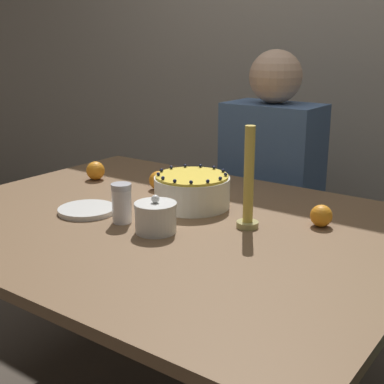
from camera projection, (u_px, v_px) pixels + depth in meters
name	position (u px, v px, depth m)	size (l,w,h in m)	color
wall_behind	(344.00, 29.00, 2.58)	(8.00, 0.05, 2.60)	#ADA393
dining_table	(165.00, 246.00, 1.68)	(1.52, 1.17, 0.72)	brown
cake	(192.00, 191.00, 1.77)	(0.25, 0.25, 0.12)	white
sugar_bowl	(156.00, 217.00, 1.54)	(0.12, 0.12, 0.11)	silver
sugar_shaker	(122.00, 203.00, 1.61)	(0.06, 0.06, 0.12)	white
plate_stack	(87.00, 210.00, 1.72)	(0.19, 0.19, 0.02)	silver
candle	(249.00, 187.00, 1.55)	(0.07, 0.07, 0.30)	tan
orange_fruit_0	(96.00, 171.00, 2.11)	(0.07, 0.07, 0.07)	orange
orange_fruit_1	(321.00, 216.00, 1.59)	(0.07, 0.07, 0.07)	orange
orange_fruit_2	(158.00, 180.00, 1.97)	(0.07, 0.07, 0.07)	orange
person_man_blue_shirt	(270.00, 210.00, 2.34)	(0.40, 0.34, 1.22)	#2D2D38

